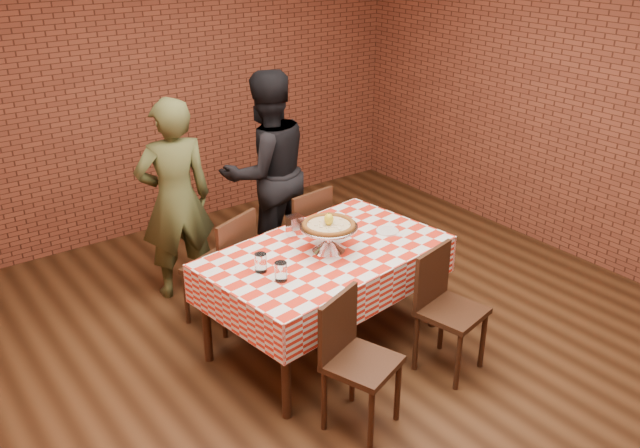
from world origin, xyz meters
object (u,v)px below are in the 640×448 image
at_px(water_glass_right, 261,263).
at_px(pizza, 329,226).
at_px(water_glass_left, 281,272).
at_px(chair_far_left, 219,267).
at_px(chair_near_left, 362,366).
at_px(condiment_caddy, 295,226).
at_px(pizza_stand, 329,238).
at_px(chair_near_right, 452,314).
at_px(chair_far_right, 298,236).
at_px(diner_olive, 175,200).
at_px(diner_black, 267,172).
at_px(table, 325,298).

bearing_deg(water_glass_right, pizza, -1.97).
bearing_deg(water_glass_left, pizza, 17.64).
relative_size(pizza, chair_far_left, 0.40).
xyz_separation_m(pizza, chair_near_left, (-0.37, -0.82, -0.51)).
relative_size(water_glass_left, condiment_caddy, 0.83).
bearing_deg(water_glass_right, pizza_stand, -1.97).
distance_m(condiment_caddy, chair_near_right, 1.26).
xyz_separation_m(water_glass_left, chair_far_right, (0.82, 1.01, -0.38)).
xyz_separation_m(condiment_caddy, chair_near_left, (-0.32, -1.15, -0.40)).
height_order(pizza_stand, chair_near_right, pizza_stand).
height_order(pizza, chair_far_left, pizza).
relative_size(water_glass_left, water_glass_right, 1.00).
bearing_deg(diner_olive, water_glass_left, 99.81).
bearing_deg(diner_black, chair_far_left, 37.41).
bearing_deg(diner_black, table, 77.12).
height_order(table, chair_far_right, chair_far_right).
bearing_deg(chair_near_right, pizza, 110.68).
bearing_deg(water_glass_left, chair_far_left, 88.34).
distance_m(chair_near_right, chair_far_right, 1.59).
xyz_separation_m(table, chair_far_left, (-0.46, 0.73, 0.08)).
xyz_separation_m(water_glass_left, chair_near_left, (0.13, -0.66, -0.39)).
xyz_separation_m(water_glass_left, chair_far_left, (0.03, 0.90, -0.37)).
xyz_separation_m(water_glass_left, water_glass_right, (-0.04, 0.18, 0.00)).
distance_m(table, condiment_caddy, 0.56).
xyz_separation_m(water_glass_left, chair_near_right, (0.98, -0.58, -0.39)).
bearing_deg(chair_far_left, chair_far_right, 166.24).
bearing_deg(condiment_caddy, chair_far_left, 140.05).
xyz_separation_m(chair_near_right, diner_black, (-0.15, 2.05, 0.44)).
bearing_deg(pizza, diner_olive, 111.54).
relative_size(chair_far_left, chair_far_right, 1.02).
xyz_separation_m(chair_far_right, diner_black, (0.01, 0.46, 0.43)).
relative_size(pizza_stand, pizza, 1.12).
distance_m(water_glass_left, chair_near_right, 1.20).
xyz_separation_m(chair_near_left, chair_near_right, (0.85, 0.08, 0.00)).
height_order(pizza_stand, water_glass_left, pizza_stand).
distance_m(pizza_stand, water_glass_right, 0.54).
relative_size(water_glass_left, chair_far_right, 0.14).
distance_m(table, chair_near_right, 0.90).
xyz_separation_m(table, pizza, (0.02, -0.01, 0.57)).
relative_size(water_glass_right, chair_far_left, 0.14).
height_order(chair_far_right, diner_olive, diner_olive).
relative_size(condiment_caddy, chair_far_right, 0.17).
bearing_deg(pizza, table, 142.59).
bearing_deg(chair_near_right, water_glass_left, 137.03).
height_order(pizza, water_glass_left, pizza).
xyz_separation_m(table, water_glass_right, (-0.52, 0.01, 0.45)).
bearing_deg(water_glass_right, chair_near_right, -36.70).
height_order(water_glass_right, chair_near_left, water_glass_right).
xyz_separation_m(pizza, water_glass_left, (-0.50, -0.16, -0.12)).
bearing_deg(chair_near_left, pizza_stand, 46.21).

